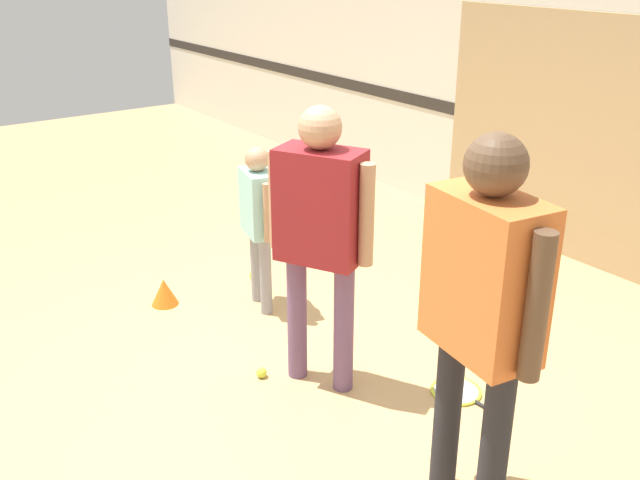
# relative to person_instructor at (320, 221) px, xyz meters

# --- Properties ---
(ground_plane) EXTENTS (16.00, 16.00, 0.00)m
(ground_plane) POSITION_rel_person_instructor_xyz_m (-0.24, -0.17, -1.06)
(ground_plane) COLOR tan
(wall_back) EXTENTS (16.00, 0.07, 3.20)m
(wall_back) POSITION_rel_person_instructor_xyz_m (-0.24, 2.93, 0.53)
(wall_back) COLOR silver
(wall_back) RESTS_ON ground_plane
(wall_panel) EXTENTS (2.45, 0.05, 2.03)m
(wall_panel) POSITION_rel_person_instructor_xyz_m (-0.50, 2.87, -0.05)
(wall_panel) COLOR tan
(wall_panel) RESTS_ON ground_plane
(person_instructor) EXTENTS (0.59, 0.46, 1.72)m
(person_instructor) POSITION_rel_person_instructor_xyz_m (0.00, 0.00, 0.00)
(person_instructor) COLOR #6B4C70
(person_instructor) RESTS_ON ground_plane
(person_student_left) EXTENTS (0.45, 0.26, 1.22)m
(person_student_left) POSITION_rel_person_instructor_xyz_m (-1.06, 0.23, -0.30)
(person_student_left) COLOR gray
(person_student_left) RESTS_ON ground_plane
(person_student_right) EXTENTS (0.69, 0.35, 1.83)m
(person_student_right) POSITION_rel_person_instructor_xyz_m (1.27, -0.08, 0.07)
(person_student_right) COLOR #232328
(person_student_right) RESTS_ON ground_plane
(racket_spare_on_floor) EXTENTS (0.52, 0.33, 0.03)m
(racket_spare_on_floor) POSITION_rel_person_instructor_xyz_m (0.60, 0.59, -1.05)
(racket_spare_on_floor) COLOR #C6D838
(racket_spare_on_floor) RESTS_ON ground_plane
(tennis_ball_near_instructor) EXTENTS (0.07, 0.07, 0.07)m
(tennis_ball_near_instructor) POSITION_rel_person_instructor_xyz_m (-0.25, -0.27, -1.03)
(tennis_ball_near_instructor) COLOR #CCE038
(tennis_ball_near_instructor) RESTS_ON ground_plane
(tennis_ball_by_spare_racket) EXTENTS (0.07, 0.07, 0.07)m
(tennis_ball_by_spare_racket) POSITION_rel_person_instructor_xyz_m (0.78, 0.70, -1.03)
(tennis_ball_by_spare_racket) COLOR #CCE038
(tennis_ball_by_spare_racket) RESTS_ON ground_plane
(tennis_ball_stray_left) EXTENTS (0.07, 0.07, 0.07)m
(tennis_ball_stray_left) POSITION_rel_person_instructor_xyz_m (-1.50, 0.42, -1.03)
(tennis_ball_stray_left) COLOR #CCE038
(tennis_ball_stray_left) RESTS_ON ground_plane
(training_cone) EXTENTS (0.20, 0.20, 0.20)m
(training_cone) POSITION_rel_person_instructor_xyz_m (-1.51, -0.35, -0.96)
(training_cone) COLOR orange
(training_cone) RESTS_ON ground_plane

